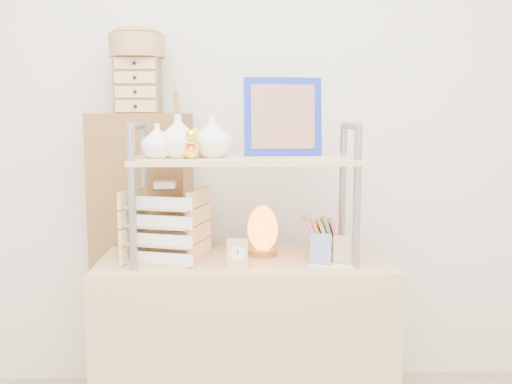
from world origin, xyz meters
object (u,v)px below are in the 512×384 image
desk (245,345)px  letter_tray (166,229)px  cabinet (143,256)px  salt_lamp (263,230)px

desk → letter_tray: bearing=179.3°
cabinet → letter_tray: 0.45m
salt_lamp → desk: bearing=-140.2°
desk → letter_tray: letter_tray is taller
cabinet → salt_lamp: cabinet is taller
cabinet → salt_lamp: 0.66m
cabinet → salt_lamp: bearing=-21.9°
letter_tray → salt_lamp: size_ratio=1.52×
desk → letter_tray: size_ratio=3.67×
desk → salt_lamp: (0.08, 0.06, 0.48)m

